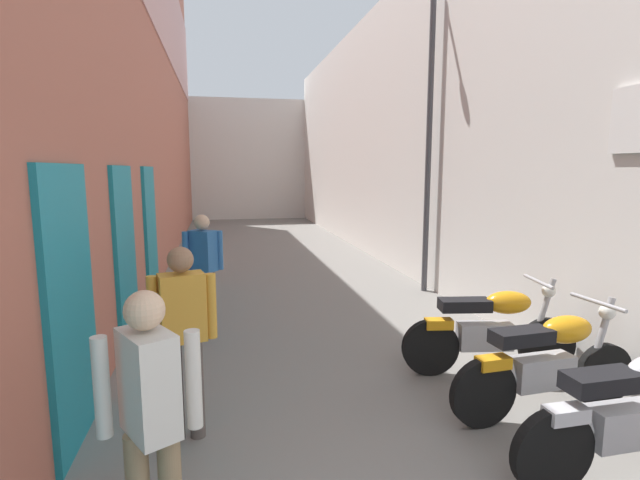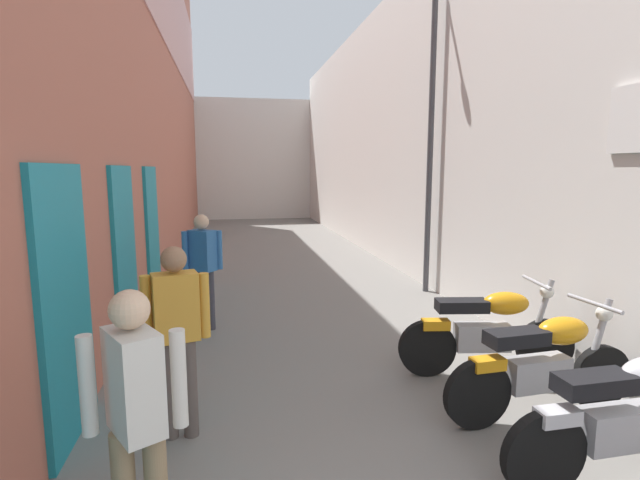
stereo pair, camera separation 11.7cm
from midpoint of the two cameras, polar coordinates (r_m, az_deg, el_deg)
ground_plane at (r=8.99m, az=-3.93°, el=-5.39°), size 36.29×36.29×0.00m
building_left at (r=10.93m, az=-20.43°, el=20.02°), size 0.45×20.29×8.80m
building_right at (r=11.33m, az=8.06°, el=12.58°), size 0.45×20.29×5.95m
building_far_end at (r=21.82m, az=-8.88°, el=9.48°), size 7.87×2.00×5.12m
motorcycle_second at (r=4.05m, az=32.87°, el=-17.04°), size 1.85×0.58×1.04m
motorcycle_third at (r=4.66m, az=25.05°, el=-13.15°), size 1.85×0.58×1.04m
motorcycle_fourth at (r=5.35m, az=19.23°, el=-10.00°), size 1.84×0.58×1.04m
pedestrian_by_doorway at (r=2.73m, az=-20.95°, el=-19.09°), size 0.52×0.39×1.57m
pedestrian_mid_alley at (r=3.95m, az=-16.93°, el=-10.19°), size 0.52×0.28×1.57m
pedestrian_further_down at (r=6.49m, az=-14.34°, el=-2.77°), size 0.52×0.37×1.57m
street_lamp at (r=8.48m, az=12.10°, el=13.85°), size 0.79×0.18×5.14m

